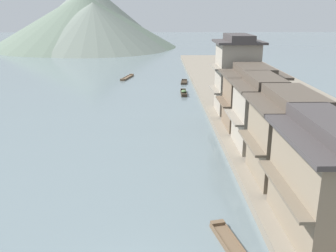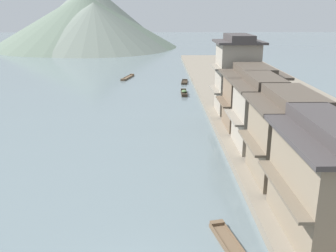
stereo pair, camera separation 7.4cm
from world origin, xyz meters
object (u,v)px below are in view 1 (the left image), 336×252
object	(u,v)px
house_waterfront_tall	(262,112)
house_waterfront_far	(237,74)
boat_moored_far	(184,82)
house_waterfront_nearest	(329,180)
boat_moored_nearest	(236,252)
house_waterfront_narrow	(252,97)
boat_moored_second	(127,78)
house_waterfront_second	(290,136)
boat_moored_third	(184,93)

from	to	relation	value
house_waterfront_tall	house_waterfront_far	xyz separation A→B (m)	(0.10, 11.52, 1.30)
boat_moored_far	house_waterfront_nearest	size ratio (longest dim) A/B	0.47
boat_moored_nearest	house_waterfront_nearest	world-z (taller)	house_waterfront_nearest
house_waterfront_nearest	boat_moored_nearest	bearing A→B (deg)	-168.17
house_waterfront_narrow	boat_moored_second	bearing A→B (deg)	115.15
house_waterfront_second	house_waterfront_tall	size ratio (longest dim) A/B	1.00
house_waterfront_narrow	house_waterfront_far	distance (m)	6.07
house_waterfront_nearest	boat_moored_second	bearing A→B (deg)	105.95
boat_moored_third	house_waterfront_second	distance (m)	30.75
house_waterfront_nearest	house_waterfront_second	distance (m)	6.84
house_waterfront_tall	boat_moored_third	bearing A→B (deg)	101.92
house_waterfront_second	house_waterfront_narrow	size ratio (longest dim) A/B	0.98
boat_moored_third	house_waterfront_far	xyz separation A→B (m)	(5.13, -12.29, 4.72)
boat_moored_third	house_waterfront_tall	bearing A→B (deg)	-78.08
boat_moored_third	house_waterfront_second	size ratio (longest dim) A/B	0.68
boat_moored_far	house_waterfront_narrow	size ratio (longest dim) A/B	0.58
house_waterfront_tall	house_waterfront_far	world-z (taller)	house_waterfront_far
house_waterfront_second	boat_moored_second	bearing A→B (deg)	108.64
boat_moored_nearest	house_waterfront_second	world-z (taller)	house_waterfront_second
house_waterfront_second	house_waterfront_far	distance (m)	17.85
house_waterfront_second	boat_moored_third	bearing A→B (deg)	100.07
boat_moored_nearest	boat_moored_third	distance (m)	37.93
boat_moored_second	boat_moored_far	size ratio (longest dim) A/B	1.57
boat_moored_third	house_waterfront_tall	xyz separation A→B (m)	(5.03, -23.81, 3.42)
boat_moored_second	house_waterfront_narrow	xyz separation A→B (m)	(14.99, -31.92, 3.52)
boat_moored_third	house_waterfront_second	world-z (taller)	house_waterfront_second
house_waterfront_far	house_waterfront_tall	bearing A→B (deg)	-90.50
boat_moored_second	boat_moored_far	distance (m)	11.11
boat_moored_nearest	boat_moored_second	size ratio (longest dim) A/B	0.97
boat_moored_nearest	house_waterfront_far	distance (m)	26.54
boat_moored_second	boat_moored_far	xyz separation A→B (m)	(10.07, -4.68, -0.01)
house_waterfront_second	house_waterfront_far	xyz separation A→B (m)	(-0.22, 17.80, 1.31)
house_waterfront_nearest	house_waterfront_narrow	xyz separation A→B (m)	(0.52, 18.72, 0.01)
boat_moored_far	house_waterfront_second	distance (m)	39.57
boat_moored_far	boat_moored_second	bearing A→B (deg)	155.07
boat_moored_far	house_waterfront_nearest	world-z (taller)	house_waterfront_nearest
house_waterfront_second	house_waterfront_tall	xyz separation A→B (m)	(-0.32, 6.28, 0.01)
boat_moored_third	boat_moored_far	world-z (taller)	boat_moored_third
boat_moored_third	house_waterfront_nearest	bearing A→B (deg)	-82.23
house_waterfront_tall	house_waterfront_nearest	bearing A→B (deg)	-89.94
boat_moored_nearest	house_waterfront_tall	distance (m)	15.32
boat_moored_nearest	house_waterfront_second	size ratio (longest dim) A/B	0.90
boat_moored_second	boat_moored_far	bearing A→B (deg)	-24.93
house_waterfront_tall	house_waterfront_narrow	size ratio (longest dim) A/B	0.98
boat_moored_third	house_waterfront_nearest	size ratio (longest dim) A/B	0.54
boat_moored_second	house_waterfront_narrow	world-z (taller)	house_waterfront_narrow
house_waterfront_narrow	boat_moored_nearest	bearing A→B (deg)	-105.06
house_waterfront_narrow	house_waterfront_far	size ratio (longest dim) A/B	0.72
house_waterfront_second	house_waterfront_tall	world-z (taller)	same
boat_moored_nearest	house_waterfront_narrow	distance (m)	20.73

